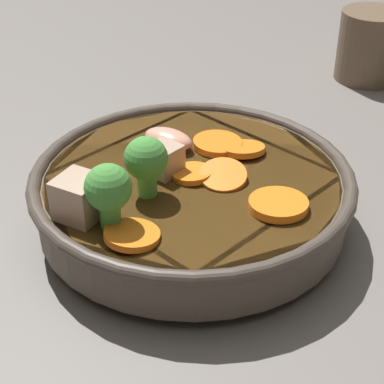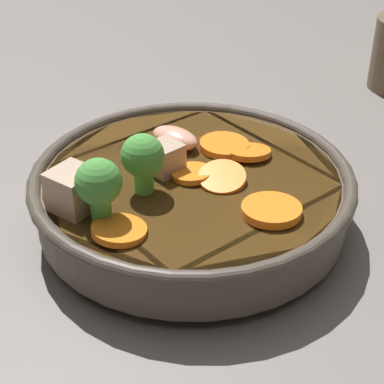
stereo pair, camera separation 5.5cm
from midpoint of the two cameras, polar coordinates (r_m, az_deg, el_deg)
name	(u,v)px [view 2 (the right image)]	position (r m, az deg, el deg)	size (l,w,h in m)	color
ground_plane	(192,224)	(0.57, 2.77, -2.96)	(3.00, 3.00, 0.00)	slate
stirfry_bowl	(190,190)	(0.55, 2.73, 0.04)	(0.28, 0.28, 0.10)	#51473D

